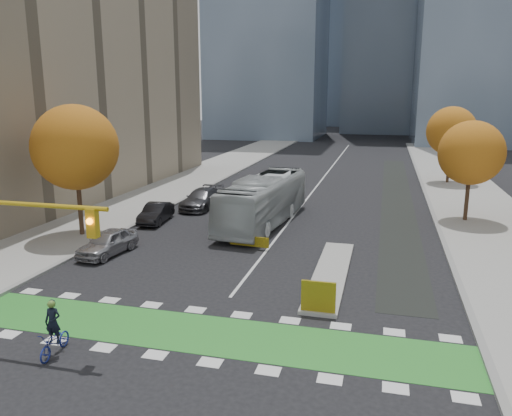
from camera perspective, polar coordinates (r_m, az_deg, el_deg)
The scene contains 19 objects.
ground at distance 18.20m, azimuth -7.91°, elevation -16.09°, with size 300.00×300.00×0.00m, color black.
sidewalk_west at distance 40.84m, azimuth -14.83°, elevation 0.13°, with size 7.00×120.00×0.15m, color gray.
sidewalk_east at distance 36.45m, azimuth 25.50°, elevation -2.23°, with size 7.00×120.00×0.15m, color gray.
curb_west at distance 39.27m, azimuth -10.37°, elevation -0.15°, with size 0.30×120.00×0.16m, color gray.
curb_east at distance 35.92m, azimuth 20.02°, elevation -1.95°, with size 0.30×120.00×0.16m, color gray.
bike_crossing at distance 19.43m, azimuth -6.18°, elevation -14.05°, with size 20.00×3.00×0.01m, color #2B842B.
centre_line at distance 55.71m, azimuth 7.89°, elevation 3.69°, with size 0.15×70.00×0.01m, color silver.
bike_lane_paint at distance 45.53m, azimuth 15.79°, elevation 1.27°, with size 2.50×50.00×0.01m, color black.
median_island at distance 25.31m, azimuth 8.53°, elevation -7.38°, with size 1.60×10.00×0.16m, color gray.
hazard_board at distance 20.60m, azimuth 7.14°, elevation -10.02°, with size 1.40×0.12×1.30m, color yellow.
building_west at distance 47.69m, azimuth -26.04°, elevation 16.10°, with size 16.00×44.00×25.00m, color gray.
tree_west at distance 32.48m, azimuth -19.95°, elevation 6.52°, with size 5.20×5.20×8.22m.
tree_east_near at distance 37.30m, azimuth 23.38°, elevation 5.80°, with size 4.40×4.40×7.08m.
tree_east_far at distance 53.14m, azimuth 21.44°, elevation 8.17°, with size 4.80×4.80×7.65m.
cyclist at distance 18.95m, azimuth -22.05°, elevation -13.48°, with size 0.74×1.77×2.00m.
bus at distance 34.25m, azimuth 0.89°, elevation 0.90°, with size 2.81×12.03×3.35m, color #ADB4B5.
parked_car_a at distance 29.10m, azimuth -16.60°, elevation -3.79°, with size 1.66×4.13×1.41m, color #9D9CA1.
parked_car_b at distance 35.55m, azimuth -11.36°, elevation -0.57°, with size 1.42×4.08×1.34m, color black.
parked_car_c at distance 39.41m, azimuth -6.22°, elevation 1.05°, with size 2.12×5.20×1.51m, color #444449.
Camera 1 is at (6.28, -14.66, 8.78)m, focal length 35.00 mm.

